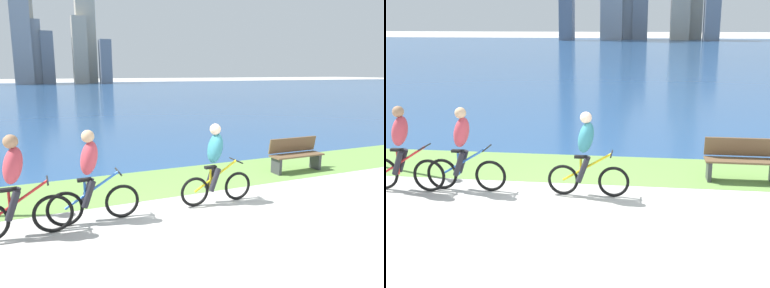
# 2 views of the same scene
# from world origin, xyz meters

# --- Properties ---
(ground_plane) EXTENTS (300.00, 300.00, 0.00)m
(ground_plane) POSITION_xyz_m (0.00, 0.00, 0.00)
(ground_plane) COLOR #B2AFA8
(grass_strip_bayside) EXTENTS (120.00, 2.22, 0.01)m
(grass_strip_bayside) POSITION_xyz_m (0.00, 2.99, 0.00)
(grass_strip_bayside) COLOR #6B9947
(grass_strip_bayside) RESTS_ON ground
(bay_water_surface) EXTENTS (300.00, 88.50, 0.00)m
(bay_water_surface) POSITION_xyz_m (0.00, 48.35, 0.00)
(bay_water_surface) COLOR navy
(bay_water_surface) RESTS_ON ground
(cyclist_lead) EXTENTS (1.58, 0.52, 1.64)m
(cyclist_lead) POSITION_xyz_m (0.28, 1.19, 0.83)
(cyclist_lead) COLOR black
(cyclist_lead) RESTS_ON ground
(cyclist_trailing) EXTENTS (1.62, 0.52, 1.67)m
(cyclist_trailing) POSITION_xyz_m (-2.15, 1.21, 0.83)
(cyclist_trailing) COLOR black
(cyclist_trailing) RESTS_ON ground
(cyclist_distant_rear) EXTENTS (1.62, 0.52, 1.70)m
(cyclist_distant_rear) POSITION_xyz_m (-3.33, 1.03, 0.84)
(cyclist_distant_rear) COLOR black
(cyclist_distant_rear) RESTS_ON ground
(bench_near_path) EXTENTS (1.50, 0.47, 0.90)m
(bench_near_path) POSITION_xyz_m (3.38, 2.54, 0.45)
(bench_near_path) COLOR brown
(bench_near_path) RESTS_ON ground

